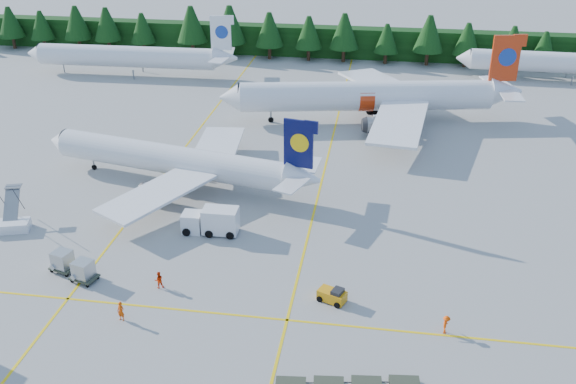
# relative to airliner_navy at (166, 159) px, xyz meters

# --- Properties ---
(ground) EXTENTS (320.00, 320.00, 0.00)m
(ground) POSITION_rel_airliner_navy_xyz_m (12.70, -18.61, -3.13)
(ground) COLOR #A0A09B
(ground) RESTS_ON ground
(taxi_stripe_a) EXTENTS (0.25, 120.00, 0.01)m
(taxi_stripe_a) POSITION_rel_airliner_navy_xyz_m (-1.30, 1.39, -3.13)
(taxi_stripe_a) COLOR yellow
(taxi_stripe_a) RESTS_ON ground
(taxi_stripe_b) EXTENTS (0.25, 120.00, 0.01)m
(taxi_stripe_b) POSITION_rel_airliner_navy_xyz_m (18.70, 1.39, -3.13)
(taxi_stripe_b) COLOR yellow
(taxi_stripe_b) RESTS_ON ground
(taxi_stripe_cross) EXTENTS (80.00, 0.25, 0.01)m
(taxi_stripe_cross) POSITION_rel_airliner_navy_xyz_m (12.70, -24.61, -3.13)
(taxi_stripe_cross) COLOR yellow
(taxi_stripe_cross) RESTS_ON ground
(treeline_hedge) EXTENTS (220.00, 4.00, 6.00)m
(treeline_hedge) POSITION_rel_airliner_navy_xyz_m (12.70, 63.39, -0.13)
(treeline_hedge) COLOR black
(treeline_hedge) RESTS_ON ground
(airliner_navy) EXTENTS (35.42, 28.85, 10.42)m
(airliner_navy) POSITION_rel_airliner_navy_xyz_m (0.00, 0.00, 0.00)
(airliner_navy) COLOR silver
(airliner_navy) RESTS_ON ground
(airliner_red) EXTENTS (44.38, 36.18, 13.02)m
(airliner_red) POSITION_rel_airliner_navy_xyz_m (22.16, 25.51, 0.78)
(airliner_red) COLOR silver
(airliner_red) RESTS_ON ground
(airliner_far_left) EXTENTS (39.56, 4.74, 11.50)m
(airliner_far_left) POSITION_rel_airliner_navy_xyz_m (-23.38, 43.74, 0.47)
(airliner_far_left) COLOR silver
(airliner_far_left) RESTS_ON ground
(airliner_far_right) EXTENTS (37.66, 4.64, 10.95)m
(airliner_far_right) POSITION_rel_airliner_navy_xyz_m (55.94, 52.41, 0.30)
(airliner_far_right) COLOR silver
(airliner_far_right) RESTS_ON ground
(airstairs) EXTENTS (4.38, 5.95, 3.56)m
(airstairs) POSITION_rel_airliner_navy_xyz_m (-13.00, -13.66, -2.36)
(airstairs) COLOR silver
(airstairs) RESTS_ON ground
(service_truck) EXTENTS (5.97, 2.31, 2.87)m
(service_truck) POSITION_rel_airliner_navy_xyz_m (8.39, -11.07, -1.71)
(service_truck) COLOR white
(service_truck) RESTS_ON ground
(baggage_tug) EXTENTS (2.79, 2.17, 1.32)m
(baggage_tug) POSITION_rel_airliner_navy_xyz_m (22.30, -21.30, -2.48)
(baggage_tug) COLOR orange
(baggage_tug) RESTS_ON ground
(dolly_train) EXTENTS (10.77, 3.06, 0.13)m
(dolly_train) POSITION_rel_airliner_navy_xyz_m (24.39, -31.80, -2.71)
(dolly_train) COLOR #32392A
(dolly_train) RESTS_ON ground
(uld_pair) EXTENTS (5.42, 3.65, 1.79)m
(uld_pair) POSITION_rel_airliner_navy_xyz_m (-2.33, -21.02, -1.93)
(uld_pair) COLOR #32392A
(uld_pair) RESTS_ON ground
(crew_a) EXTENTS (0.75, 0.58, 1.83)m
(crew_a) POSITION_rel_airliner_navy_xyz_m (4.70, -26.74, -2.22)
(crew_a) COLOR #D54104
(crew_a) RESTS_ON ground
(crew_b) EXTENTS (1.02, 0.94, 1.68)m
(crew_b) POSITION_rel_airliner_navy_xyz_m (6.29, -21.64, -2.30)
(crew_b) COLOR red
(crew_b) RESTS_ON ground
(crew_c) EXTENTS (0.63, 0.79, 1.69)m
(crew_c) POSITION_rel_airliner_navy_xyz_m (31.97, -24.27, -2.29)
(crew_c) COLOR #F54505
(crew_c) RESTS_ON ground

